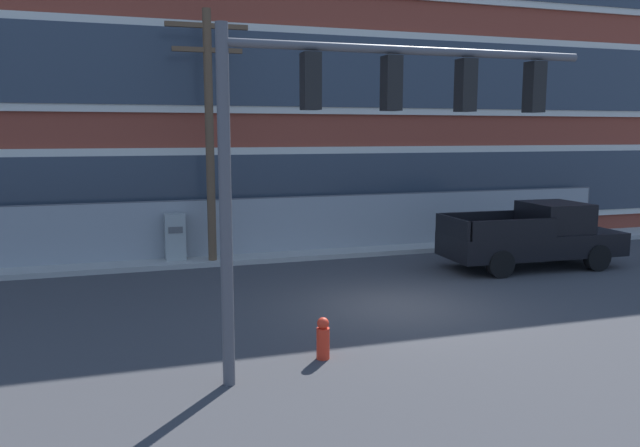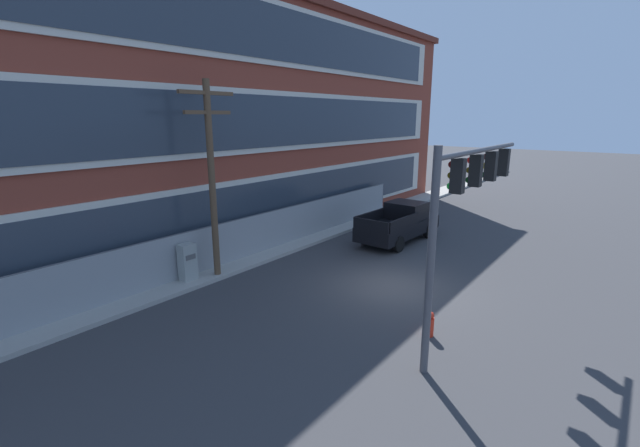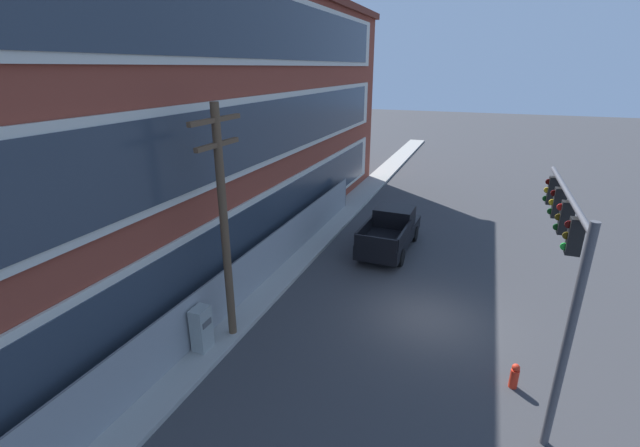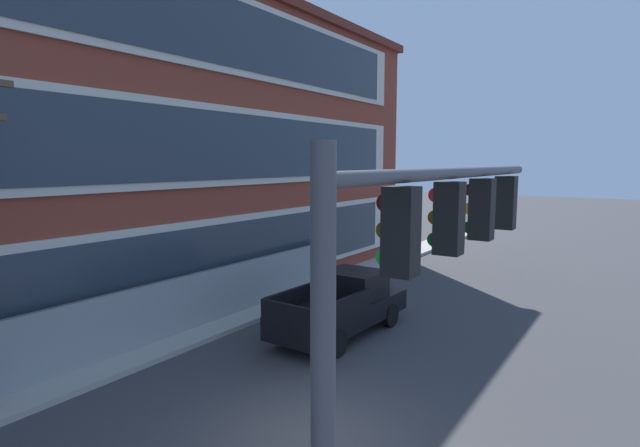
% 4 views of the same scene
% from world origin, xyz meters
% --- Properties ---
extents(ground_plane, '(160.00, 160.00, 0.00)m').
position_xyz_m(ground_plane, '(0.00, 0.00, 0.00)').
color(ground_plane, '#38383A').
extents(sidewalk_building_side, '(80.00, 1.73, 0.16)m').
position_xyz_m(sidewalk_building_side, '(0.00, 6.64, 0.08)').
color(sidewalk_building_side, '#9E9B93').
rests_on(sidewalk_building_side, ground).
extents(chain_link_fence, '(26.09, 0.06, 1.99)m').
position_xyz_m(chain_link_fence, '(-1.65, 6.87, 1.01)').
color(chain_link_fence, gray).
rests_on(chain_link_fence, ground).
extents(traffic_signal_mast, '(6.59, 0.43, 5.76)m').
position_xyz_m(traffic_signal_mast, '(-2.31, -3.35, 4.34)').
color(traffic_signal_mast, '#4C4C51').
rests_on(traffic_signal_mast, ground).
extents(pickup_truck_black, '(5.60, 2.27, 1.98)m').
position_xyz_m(pickup_truck_black, '(5.84, 2.73, 0.94)').
color(pickup_truck_black, black).
rests_on(pickup_truck_black, ground).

